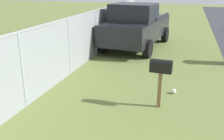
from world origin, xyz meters
TOP-DOWN VIEW (x-y plane):
  - mailbox at (5.43, 0.02)m, footprint 0.24×0.54m
  - pickup_truck at (11.39, 1.83)m, footprint 5.23×2.72m
  - fence_section at (8.34, 3.21)m, footprint 18.05×0.07m
  - litter_bag_far_scatter at (6.36, -0.29)m, footprint 0.14×0.14m

SIDE VIEW (x-z plane):
  - litter_bag_far_scatter at x=6.36m, z-range 0.00..0.14m
  - mailbox at x=5.43m, z-range 0.37..1.61m
  - fence_section at x=8.34m, z-range 0.07..1.98m
  - pickup_truck at x=11.39m, z-range 0.06..2.15m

